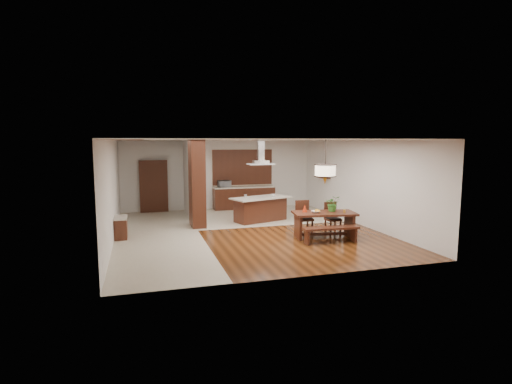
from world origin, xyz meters
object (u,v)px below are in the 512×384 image
object	(u,v)px
dining_bench	(331,235)
microwave	(224,184)
range_hood	(261,152)
island_cup	(273,195)
dining_table	(324,219)
foliage_plant	(333,204)
kitchen_island	(261,209)
fruit_bowl	(316,212)
dining_chair_left	(305,217)
dining_chair_right	(333,218)
hallway_console	(121,227)
pendant_lantern	(325,162)

from	to	relation	value
dining_bench	microwave	world-z (taller)	microwave
dining_bench	range_hood	bearing A→B (deg)	105.93
range_hood	island_cup	xyz separation A→B (m)	(0.44, -0.10, -1.54)
dining_table	microwave	world-z (taller)	microwave
dining_table	microwave	xyz separation A→B (m)	(-1.83, 5.66, 0.53)
foliage_plant	kitchen_island	world-z (taller)	foliage_plant
fruit_bowl	dining_chair_left	bearing A→B (deg)	96.05
dining_bench	dining_chair_right	xyz separation A→B (m)	(0.64, 1.13, 0.25)
dining_chair_left	foliage_plant	size ratio (longest dim) A/B	2.15
dining_chair_right	range_hood	xyz separation A→B (m)	(-1.64, 2.38, 1.99)
foliage_plant	kitchen_island	bearing A→B (deg)	116.43
island_cup	microwave	distance (m)	3.13
dining_bench	foliage_plant	distance (m)	1.11
fruit_bowl	range_hood	xyz separation A→B (m)	(-0.81, 2.89, 1.67)
hallway_console	fruit_bowl	xyz separation A→B (m)	(5.51, -1.67, 0.48)
microwave	island_cup	bearing A→B (deg)	-79.82
dining_chair_right	dining_chair_left	bearing A→B (deg)	168.99
kitchen_island	range_hood	world-z (taller)	range_hood
fruit_bowl	island_cup	size ratio (longest dim) A/B	2.10
dining_chair_left	fruit_bowl	world-z (taller)	dining_chair_left
hallway_console	dining_chair_right	size ratio (longest dim) A/B	0.92
pendant_lantern	microwave	size ratio (longest dim) A/B	2.64
range_hood	microwave	world-z (taller)	range_hood
foliage_plant	island_cup	world-z (taller)	foliage_plant
dining_chair_left	dining_chair_right	bearing A→B (deg)	-8.63
pendant_lantern	kitchen_island	bearing A→B (deg)	111.18
hallway_console	fruit_bowl	size ratio (longest dim) A/B	3.41
dining_table	fruit_bowl	xyz separation A→B (m)	(-0.29, -0.04, 0.23)
pendant_lantern	island_cup	xyz separation A→B (m)	(-0.67, 2.76, -1.32)
dining_table	dining_bench	xyz separation A→B (m)	(-0.10, -0.65, -0.33)
dining_chair_right	fruit_bowl	size ratio (longest dim) A/B	3.69
dining_table	island_cup	distance (m)	2.86
fruit_bowl	dining_bench	bearing A→B (deg)	-72.92
dining_bench	dining_table	bearing A→B (deg)	80.93
dining_table	range_hood	bearing A→B (deg)	111.15
hallway_console	foliage_plant	distance (m)	6.33
pendant_lantern	island_cup	size ratio (longest dim) A/B	10.63
dining_table	dining_chair_left	distance (m)	0.72
pendant_lantern	foliage_plant	bearing A→B (deg)	8.30
dining_bench	pendant_lantern	distance (m)	2.12
range_hood	island_cup	world-z (taller)	range_hood
dining_bench	island_cup	size ratio (longest dim) A/B	13.14
fruit_bowl	microwave	distance (m)	5.90
fruit_bowl	island_cup	xyz separation A→B (m)	(-0.38, 2.79, 0.14)
dining_chair_left	foliage_plant	world-z (taller)	foliage_plant
microwave	pendant_lantern	bearing A→B (deg)	-83.70
fruit_bowl	microwave	xyz separation A→B (m)	(-1.54, 5.69, 0.29)
island_cup	hallway_console	bearing A→B (deg)	-167.66
kitchen_island	island_cup	distance (m)	0.65
pendant_lantern	foliage_plant	world-z (taller)	pendant_lantern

